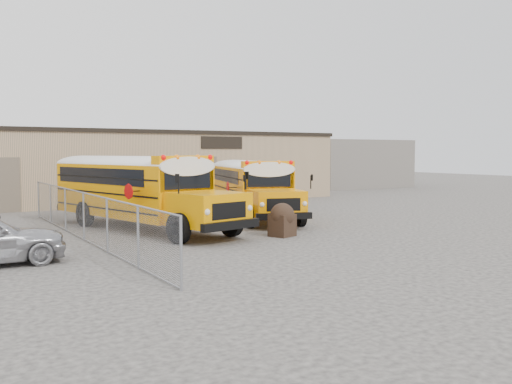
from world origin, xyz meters
TOP-DOWN VIEW (x-y plane):
  - ground at (0.00, 0.00)m, footprint 120.00×120.00m
  - warehouse at (-0.00, 19.99)m, footprint 30.20×10.20m
  - chainlink_fence at (-6.00, 3.00)m, footprint 0.07×18.07m
  - distant_building_right at (24.00, 24.00)m, footprint 10.00×8.00m
  - school_bus_left at (-4.76, 11.53)m, footprint 5.18×11.20m
  - school_bus_right at (4.93, 12.24)m, footprint 5.06×10.22m
  - tarp_bundle at (0.89, 0.10)m, footprint 1.09×1.04m

SIDE VIEW (x-z plane):
  - ground at x=0.00m, z-range 0.00..0.00m
  - tarp_bundle at x=0.89m, z-range 0.02..1.32m
  - chainlink_fence at x=-6.00m, z-range 0.00..1.80m
  - school_bus_right at x=4.93m, z-range 0.23..3.14m
  - school_bus_left at x=-4.76m, z-range 0.25..3.43m
  - distant_building_right at x=24.00m, z-range 0.00..4.40m
  - warehouse at x=0.00m, z-range 0.04..4.71m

